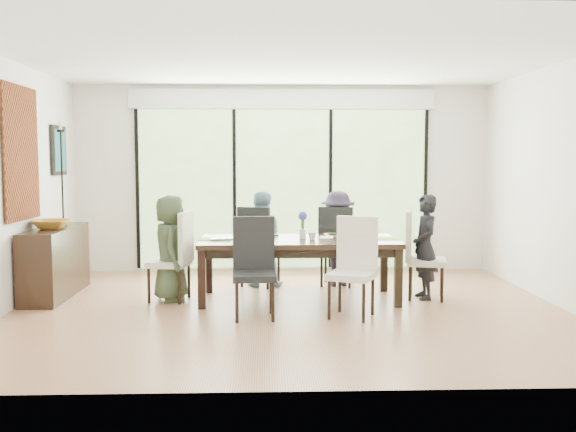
{
  "coord_description": "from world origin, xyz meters",
  "views": [
    {
      "loc": [
        -0.26,
        -6.88,
        1.62
      ],
      "look_at": [
        0.0,
        0.25,
        1.0
      ],
      "focal_mm": 40.0,
      "sensor_mm": 36.0,
      "label": 1
    }
  ],
  "objects_px": {
    "cup_c": "(366,234)",
    "bowl": "(51,224)",
    "chair_left_end": "(169,256)",
    "person_far_left": "(260,239)",
    "table_top": "(299,241)",
    "chair_far_left": "(260,246)",
    "chair_right_end": "(426,254)",
    "cup_b": "(312,236)",
    "sideboard": "(55,262)",
    "cup_a": "(239,234)",
    "person_left_end": "(170,248)",
    "chair_near_right": "(351,267)",
    "chair_far_right": "(337,245)",
    "vase": "(303,234)",
    "laptop": "(225,239)",
    "chair_near_left": "(254,268)",
    "person_far_right": "(338,239)",
    "person_right_end": "(425,247)"
  },
  "relations": [
    {
      "from": "cup_c",
      "to": "bowl",
      "type": "xyz_separation_m",
      "value": [
        -3.69,
        0.09,
        0.12
      ]
    },
    {
      "from": "chair_left_end",
      "to": "person_far_left",
      "type": "height_order",
      "value": "person_far_left"
    },
    {
      "from": "table_top",
      "to": "chair_far_left",
      "type": "distance_m",
      "value": 0.98
    },
    {
      "from": "chair_right_end",
      "to": "cup_b",
      "type": "relative_size",
      "value": 11.0
    },
    {
      "from": "cup_b",
      "to": "sideboard",
      "type": "height_order",
      "value": "sideboard"
    },
    {
      "from": "bowl",
      "to": "person_far_left",
      "type": "bearing_deg",
      "value": 14.63
    },
    {
      "from": "chair_far_left",
      "to": "cup_a",
      "type": "relative_size",
      "value": 8.87
    },
    {
      "from": "table_top",
      "to": "chair_right_end",
      "type": "xyz_separation_m",
      "value": [
        1.5,
        0.0,
        -0.16
      ]
    },
    {
      "from": "person_left_end",
      "to": "sideboard",
      "type": "bearing_deg",
      "value": 69.94
    },
    {
      "from": "table_top",
      "to": "person_left_end",
      "type": "bearing_deg",
      "value": -180.0
    },
    {
      "from": "chair_near_right",
      "to": "sideboard",
      "type": "distance_m",
      "value": 3.59
    },
    {
      "from": "chair_far_left",
      "to": "chair_far_right",
      "type": "xyz_separation_m",
      "value": [
        1.0,
        0.0,
        0.0
      ]
    },
    {
      "from": "chair_near_right",
      "to": "vase",
      "type": "relative_size",
      "value": 9.17
    },
    {
      "from": "cup_c",
      "to": "table_top",
      "type": "bearing_deg",
      "value": -172.87
    },
    {
      "from": "chair_left_end",
      "to": "laptop",
      "type": "bearing_deg",
      "value": 91.38
    },
    {
      "from": "chair_near_left",
      "to": "cup_c",
      "type": "bearing_deg",
      "value": 34.25
    },
    {
      "from": "table_top",
      "to": "chair_far_left",
      "type": "height_order",
      "value": "chair_far_left"
    },
    {
      "from": "bowl",
      "to": "chair_near_left",
      "type": "bearing_deg",
      "value": -23.95
    },
    {
      "from": "person_far_right",
      "to": "sideboard",
      "type": "bearing_deg",
      "value": -3.88
    },
    {
      "from": "table_top",
      "to": "laptop",
      "type": "bearing_deg",
      "value": -173.29
    },
    {
      "from": "cup_b",
      "to": "chair_left_end",
      "type": "bearing_deg",
      "value": 176.53
    },
    {
      "from": "chair_far_left",
      "to": "chair_near_left",
      "type": "xyz_separation_m",
      "value": [
        -0.05,
        -1.72,
        0.0
      ]
    },
    {
      "from": "person_far_left",
      "to": "sideboard",
      "type": "relative_size",
      "value": 0.84
    },
    {
      "from": "person_right_end",
      "to": "bowl",
      "type": "relative_size",
      "value": 2.82
    },
    {
      "from": "person_left_end",
      "to": "cup_c",
      "type": "relative_size",
      "value": 10.4
    },
    {
      "from": "chair_left_end",
      "to": "bowl",
      "type": "distance_m",
      "value": 1.45
    },
    {
      "from": "chair_left_end",
      "to": "vase",
      "type": "xyz_separation_m",
      "value": [
        1.55,
        0.05,
        0.25
      ]
    },
    {
      "from": "chair_far_right",
      "to": "cup_b",
      "type": "relative_size",
      "value": 11.0
    },
    {
      "from": "chair_near_left",
      "to": "chair_left_end",
      "type": "bearing_deg",
      "value": 136.49
    },
    {
      "from": "person_far_right",
      "to": "laptop",
      "type": "height_order",
      "value": "person_far_right"
    },
    {
      "from": "chair_far_left",
      "to": "chair_near_right",
      "type": "xyz_separation_m",
      "value": [
        0.95,
        -1.72,
        0.0
      ]
    },
    {
      "from": "laptop",
      "to": "person_far_right",
      "type": "bearing_deg",
      "value": 15.24
    },
    {
      "from": "chair_near_right",
      "to": "person_far_right",
      "type": "relative_size",
      "value": 0.85
    },
    {
      "from": "chair_left_end",
      "to": "cup_b",
      "type": "distance_m",
      "value": 1.67
    },
    {
      "from": "chair_near_left",
      "to": "sideboard",
      "type": "relative_size",
      "value": 0.72
    },
    {
      "from": "chair_far_right",
      "to": "cup_a",
      "type": "bearing_deg",
      "value": 42.95
    },
    {
      "from": "chair_far_left",
      "to": "cup_c",
      "type": "height_order",
      "value": "chair_far_left"
    },
    {
      "from": "person_left_end",
      "to": "person_far_left",
      "type": "height_order",
      "value": "same"
    },
    {
      "from": "person_left_end",
      "to": "vase",
      "type": "relative_size",
      "value": 10.75
    },
    {
      "from": "person_far_left",
      "to": "cup_b",
      "type": "relative_size",
      "value": 12.9
    },
    {
      "from": "cup_a",
      "to": "cup_b",
      "type": "height_order",
      "value": "cup_a"
    },
    {
      "from": "chair_right_end",
      "to": "person_far_left",
      "type": "bearing_deg",
      "value": 81.37
    },
    {
      "from": "sideboard",
      "to": "chair_left_end",
      "type": "bearing_deg",
      "value": -11.87
    },
    {
      "from": "chair_far_right",
      "to": "person_left_end",
      "type": "bearing_deg",
      "value": 36.42
    },
    {
      "from": "person_far_right",
      "to": "bowl",
      "type": "distance_m",
      "value": 3.51
    },
    {
      "from": "person_far_right",
      "to": "sideboard",
      "type": "height_order",
      "value": "person_far_right"
    },
    {
      "from": "table_top",
      "to": "sideboard",
      "type": "xyz_separation_m",
      "value": [
        -2.89,
        0.29,
        -0.27
      ]
    },
    {
      "from": "table_top",
      "to": "cup_b",
      "type": "distance_m",
      "value": 0.19
    },
    {
      "from": "chair_near_left",
      "to": "bowl",
      "type": "relative_size",
      "value": 2.4
    },
    {
      "from": "cup_c",
      "to": "sideboard",
      "type": "relative_size",
      "value": 0.08
    }
  ]
}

